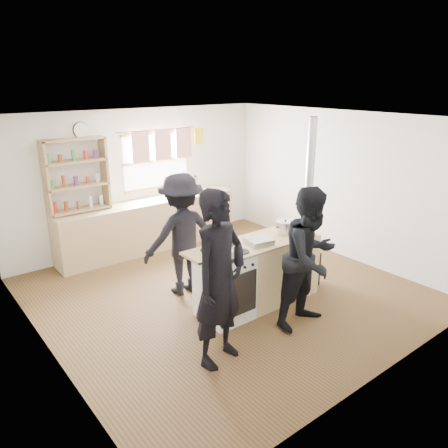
{
  "coord_description": "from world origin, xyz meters",
  "views": [
    {
      "loc": [
        -3.59,
        -4.53,
        2.98
      ],
      "look_at": [
        -0.1,
        -0.1,
        1.1
      ],
      "focal_mm": 35.0,
      "sensor_mm": 36.0,
      "label": 1
    }
  ],
  "objects_px": {
    "stockpot_stove": "(221,239)",
    "person_near_left": "(220,279)",
    "cooking_island": "(259,273)",
    "skillet_greens": "(223,257)",
    "roast_tray": "(259,241)",
    "stockpot_counter": "(285,227)",
    "person_far": "(182,235)",
    "person_near_right": "(310,258)",
    "flue_heater": "(305,245)",
    "thermos": "(195,185)",
    "bread_board": "(300,225)"
  },
  "relations": [
    {
      "from": "thermos",
      "to": "flue_heater",
      "type": "bearing_deg",
      "value": -88.47
    },
    {
      "from": "stockpot_stove",
      "to": "person_near_left",
      "type": "height_order",
      "value": "person_near_left"
    },
    {
      "from": "person_near_left",
      "to": "person_far",
      "type": "height_order",
      "value": "person_near_left"
    },
    {
      "from": "stockpot_counter",
      "to": "person_near_left",
      "type": "bearing_deg",
      "value": -157.88
    },
    {
      "from": "skillet_greens",
      "to": "person_far",
      "type": "xyz_separation_m",
      "value": [
        0.16,
        1.15,
        -0.08
      ]
    },
    {
      "from": "cooking_island",
      "to": "flue_heater",
      "type": "height_order",
      "value": "flue_heater"
    },
    {
      "from": "skillet_greens",
      "to": "roast_tray",
      "type": "xyz_separation_m",
      "value": [
        0.69,
        0.11,
        0.01
      ]
    },
    {
      "from": "cooking_island",
      "to": "roast_tray",
      "type": "height_order",
      "value": "roast_tray"
    },
    {
      "from": "cooking_island",
      "to": "roast_tray",
      "type": "relative_size",
      "value": 5.5
    },
    {
      "from": "cooking_island",
      "to": "person_near_left",
      "type": "height_order",
      "value": "person_near_left"
    },
    {
      "from": "skillet_greens",
      "to": "flue_heater",
      "type": "relative_size",
      "value": 0.14
    },
    {
      "from": "stockpot_stove",
      "to": "bread_board",
      "type": "xyz_separation_m",
      "value": [
        1.29,
        -0.19,
        -0.03
      ]
    },
    {
      "from": "stockpot_stove",
      "to": "person_near_left",
      "type": "relative_size",
      "value": 0.12
    },
    {
      "from": "person_near_left",
      "to": "person_near_right",
      "type": "distance_m",
      "value": 1.35
    },
    {
      "from": "stockpot_stove",
      "to": "person_near_right",
      "type": "bearing_deg",
      "value": -55.53
    },
    {
      "from": "stockpot_counter",
      "to": "person_near_right",
      "type": "distance_m",
      "value": 0.84
    },
    {
      "from": "stockpot_counter",
      "to": "flue_heater",
      "type": "height_order",
      "value": "flue_heater"
    },
    {
      "from": "cooking_island",
      "to": "skillet_greens",
      "type": "height_order",
      "value": "skillet_greens"
    },
    {
      "from": "stockpot_counter",
      "to": "flue_heater",
      "type": "bearing_deg",
      "value": 0.39
    },
    {
      "from": "bread_board",
      "to": "flue_heater",
      "type": "height_order",
      "value": "flue_heater"
    },
    {
      "from": "flue_heater",
      "to": "person_near_left",
      "type": "height_order",
      "value": "flue_heater"
    },
    {
      "from": "bread_board",
      "to": "cooking_island",
      "type": "bearing_deg",
      "value": -179.51
    },
    {
      "from": "roast_tray",
      "to": "stockpot_counter",
      "type": "height_order",
      "value": "stockpot_counter"
    },
    {
      "from": "roast_tray",
      "to": "person_near_left",
      "type": "xyz_separation_m",
      "value": [
        -1.11,
        -0.6,
        0.01
      ]
    },
    {
      "from": "stockpot_counter",
      "to": "person_far",
      "type": "distance_m",
      "value": 1.46
    },
    {
      "from": "flue_heater",
      "to": "person_near_left",
      "type": "xyz_separation_m",
      "value": [
        -2.13,
        -0.69,
        0.33
      ]
    },
    {
      "from": "thermos",
      "to": "stockpot_stove",
      "type": "height_order",
      "value": "thermos"
    },
    {
      "from": "roast_tray",
      "to": "stockpot_counter",
      "type": "xyz_separation_m",
      "value": [
        0.57,
        0.09,
        0.05
      ]
    },
    {
      "from": "cooking_island",
      "to": "skillet_greens",
      "type": "xyz_separation_m",
      "value": [
        -0.77,
        -0.19,
        0.49
      ]
    },
    {
      "from": "thermos",
      "to": "person_near_right",
      "type": "relative_size",
      "value": 0.17
    },
    {
      "from": "cooking_island",
      "to": "person_far",
      "type": "distance_m",
      "value": 1.21
    },
    {
      "from": "cooking_island",
      "to": "stockpot_stove",
      "type": "xyz_separation_m",
      "value": [
        -0.5,
        0.2,
        0.55
      ]
    },
    {
      "from": "person_near_left",
      "to": "stockpot_stove",
      "type": "bearing_deg",
      "value": 37.35
    },
    {
      "from": "thermos",
      "to": "roast_tray",
      "type": "relative_size",
      "value": 0.86
    },
    {
      "from": "roast_tray",
      "to": "stockpot_stove",
      "type": "height_order",
      "value": "stockpot_stove"
    },
    {
      "from": "bread_board",
      "to": "stockpot_stove",
      "type": "bearing_deg",
      "value": 171.63
    },
    {
      "from": "flue_heater",
      "to": "person_near_right",
      "type": "relative_size",
      "value": 1.4
    },
    {
      "from": "stockpot_stove",
      "to": "person_far",
      "type": "height_order",
      "value": "person_far"
    },
    {
      "from": "roast_tray",
      "to": "flue_heater",
      "type": "height_order",
      "value": "flue_heater"
    },
    {
      "from": "thermos",
      "to": "cooking_island",
      "type": "xyz_separation_m",
      "value": [
        -0.87,
        -2.77,
        -0.59
      ]
    },
    {
      "from": "stockpot_stove",
      "to": "stockpot_counter",
      "type": "distance_m",
      "value": 1.01
    },
    {
      "from": "stockpot_counter",
      "to": "person_near_right",
      "type": "xyz_separation_m",
      "value": [
        -0.34,
        -0.76,
        -0.13
      ]
    },
    {
      "from": "person_near_left",
      "to": "bread_board",
      "type": "bearing_deg",
      "value": 4.83
    },
    {
      "from": "person_near_left",
      "to": "roast_tray",
      "type": "bearing_deg",
      "value": 14.09
    },
    {
      "from": "skillet_greens",
      "to": "stockpot_counter",
      "type": "relative_size",
      "value": 1.26
    },
    {
      "from": "stockpot_stove",
      "to": "person_far",
      "type": "relative_size",
      "value": 0.13
    },
    {
      "from": "thermos",
      "to": "skillet_greens",
      "type": "height_order",
      "value": "thermos"
    },
    {
      "from": "roast_tray",
      "to": "person_near_right",
      "type": "height_order",
      "value": "person_near_right"
    },
    {
      "from": "cooking_island",
      "to": "bread_board",
      "type": "height_order",
      "value": "bread_board"
    },
    {
      "from": "cooking_island",
      "to": "stockpot_counter",
      "type": "height_order",
      "value": "stockpot_counter"
    }
  ]
}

